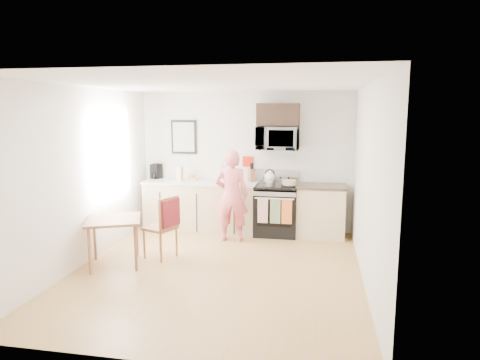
% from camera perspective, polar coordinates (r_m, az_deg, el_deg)
% --- Properties ---
extents(floor, '(4.60, 4.60, 0.00)m').
position_cam_1_polar(floor, '(6.22, -3.00, -11.96)').
color(floor, '#A27E3F').
rests_on(floor, ground).
extents(back_wall, '(4.00, 0.04, 2.60)m').
position_cam_1_polar(back_wall, '(8.11, 0.72, 2.50)').
color(back_wall, silver).
rests_on(back_wall, floor).
extents(front_wall, '(4.00, 0.04, 2.60)m').
position_cam_1_polar(front_wall, '(3.73, -11.46, -5.63)').
color(front_wall, silver).
rests_on(front_wall, floor).
extents(left_wall, '(0.04, 4.60, 2.60)m').
position_cam_1_polar(left_wall, '(6.64, -20.13, 0.45)').
color(left_wall, silver).
rests_on(left_wall, floor).
extents(right_wall, '(0.04, 4.60, 2.60)m').
position_cam_1_polar(right_wall, '(5.75, 16.64, -0.64)').
color(right_wall, silver).
rests_on(right_wall, floor).
extents(ceiling, '(4.00, 4.60, 0.04)m').
position_cam_1_polar(ceiling, '(5.82, -3.22, 12.68)').
color(ceiling, white).
rests_on(ceiling, back_wall).
extents(window, '(0.06, 1.40, 1.50)m').
position_cam_1_polar(window, '(7.29, -16.80, 3.33)').
color(window, white).
rests_on(window, left_wall).
extents(cabinet_left, '(2.10, 0.60, 0.90)m').
position_cam_1_polar(cabinet_left, '(8.14, -5.22, -3.58)').
color(cabinet_left, tan).
rests_on(cabinet_left, floor).
extents(countertop_left, '(2.14, 0.64, 0.04)m').
position_cam_1_polar(countertop_left, '(8.05, -5.27, -0.32)').
color(countertop_left, beige).
rests_on(countertop_left, cabinet_left).
extents(cabinet_right, '(0.84, 0.60, 0.90)m').
position_cam_1_polar(cabinet_right, '(7.85, 10.69, -4.19)').
color(cabinet_right, tan).
rests_on(cabinet_right, floor).
extents(countertop_right, '(0.88, 0.64, 0.04)m').
position_cam_1_polar(countertop_right, '(7.76, 10.80, -0.81)').
color(countertop_right, black).
rests_on(countertop_right, cabinet_right).
extents(range, '(0.76, 0.70, 1.16)m').
position_cam_1_polar(range, '(7.86, 4.84, -4.14)').
color(range, black).
rests_on(range, floor).
extents(microwave, '(0.76, 0.51, 0.42)m').
position_cam_1_polar(microwave, '(7.77, 5.05, 5.58)').
color(microwave, '#A6A6AA').
rests_on(microwave, back_wall).
extents(upper_cabinet, '(0.76, 0.35, 0.40)m').
position_cam_1_polar(upper_cabinet, '(7.80, 5.12, 8.67)').
color(upper_cabinet, black).
rests_on(upper_cabinet, back_wall).
extents(wall_art, '(0.50, 0.04, 0.65)m').
position_cam_1_polar(wall_art, '(8.34, -7.50, 5.71)').
color(wall_art, black).
rests_on(wall_art, back_wall).
extents(wall_trivet, '(0.20, 0.02, 0.20)m').
position_cam_1_polar(wall_trivet, '(8.09, 1.05, 2.48)').
color(wall_trivet, red).
rests_on(wall_trivet, back_wall).
extents(person, '(0.62, 0.44, 1.60)m').
position_cam_1_polar(person, '(7.38, -1.15, -2.10)').
color(person, '#BE3439').
rests_on(person, floor).
extents(dining_table, '(0.85, 0.85, 0.70)m').
position_cam_1_polar(dining_table, '(6.50, -16.51, -5.66)').
color(dining_table, brown).
rests_on(dining_table, floor).
extents(chair, '(0.57, 0.54, 0.97)m').
position_cam_1_polar(chair, '(6.58, -9.78, -5.20)').
color(chair, brown).
rests_on(chair, floor).
extents(knife_block, '(0.16, 0.18, 0.24)m').
position_cam_1_polar(knife_block, '(8.00, 1.58, 0.66)').
color(knife_block, brown).
rests_on(knife_block, countertop_left).
extents(utensil_crock, '(0.12, 0.12, 0.36)m').
position_cam_1_polar(utensil_crock, '(8.14, -2.35, 0.98)').
color(utensil_crock, red).
rests_on(utensil_crock, countertop_left).
extents(fruit_bowl, '(0.27, 0.27, 0.10)m').
position_cam_1_polar(fruit_bowl, '(8.22, -6.29, 0.28)').
color(fruit_bowl, white).
rests_on(fruit_bowl, countertop_left).
extents(milk_carton, '(0.12, 0.12, 0.27)m').
position_cam_1_polar(milk_carton, '(8.13, -8.04, 0.81)').
color(milk_carton, tan).
rests_on(milk_carton, countertop_left).
extents(coffee_maker, '(0.20, 0.26, 0.29)m').
position_cam_1_polar(coffee_maker, '(8.50, -11.13, 1.10)').
color(coffee_maker, black).
rests_on(coffee_maker, countertop_left).
extents(bread_bag, '(0.37, 0.27, 0.12)m').
position_cam_1_polar(bread_bag, '(7.70, -2.03, -0.11)').
color(bread_bag, tan).
rests_on(bread_bag, countertop_left).
extents(cake, '(0.30, 0.30, 0.10)m').
position_cam_1_polar(cake, '(7.68, 6.60, -0.41)').
color(cake, black).
rests_on(cake, range).
extents(kettle, '(0.20, 0.20, 0.26)m').
position_cam_1_polar(kettle, '(7.96, 3.98, 0.42)').
color(kettle, white).
rests_on(kettle, range).
extents(pot, '(0.18, 0.30, 0.09)m').
position_cam_1_polar(pot, '(7.62, 3.80, -0.47)').
color(pot, '#A6A6AA').
rests_on(pot, range).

